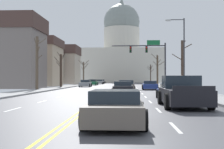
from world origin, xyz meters
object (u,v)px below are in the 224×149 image
at_px(street_lamp_right, 182,48).
at_px(sedan_oncoming_02, 99,82).
at_px(sedan_near_02, 123,88).
at_px(sedan_near_05, 116,108).
at_px(sedan_oncoming_01, 93,82).
at_px(sedan_near_03, 172,92).
at_px(sedan_near_00, 150,85).
at_px(pedestrian_00, 176,82).
at_px(sedan_oncoming_00, 85,84).
at_px(sedan_oncoming_03, 101,82).
at_px(pedestrian_01, 182,82).
at_px(signal_gantry, 150,54).
at_px(pickup_truck_near_04, 183,93).
at_px(sedan_near_01, 126,86).
at_px(bicycle_parked, 192,90).

xyz_separation_m(street_lamp_right, sedan_oncoming_02, (-12.99, 44.29, -4.22)).
distance_m(sedan_near_02, sedan_near_05, 18.34).
xyz_separation_m(sedan_oncoming_01, sedan_oncoming_02, (0.27, 12.06, -0.03)).
distance_m(sedan_near_03, sedan_oncoming_02, 56.98).
bearing_deg(sedan_oncoming_02, sedan_near_00, -74.84).
relative_size(street_lamp_right, sedan_near_00, 1.79).
bearing_deg(pedestrian_00, sedan_near_05, -102.14).
bearing_deg(sedan_near_02, sedan_oncoming_00, 105.00).
bearing_deg(sedan_near_02, sedan_near_00, 75.17).
xyz_separation_m(sedan_near_05, sedan_oncoming_03, (-6.88, 77.75, -0.01)).
height_order(sedan_oncoming_03, pedestrian_01, pedestrian_01).
distance_m(signal_gantry, pickup_truck_near_04, 29.58).
distance_m(sedan_near_01, sedan_near_03, 13.19).
bearing_deg(signal_gantry, sedan_near_05, -95.99).
distance_m(sedan_near_01, sedan_near_05, 24.97).
distance_m(sedan_near_03, sedan_near_05, 12.71).
xyz_separation_m(sedan_near_00, bicycle_parked, (2.80, -13.12, -0.07)).
relative_size(sedan_oncoming_03, pedestrian_00, 2.73).
xyz_separation_m(pickup_truck_near_04, sedan_oncoming_00, (-10.20, 37.26, -0.15)).
bearing_deg(sedan_oncoming_00, sedan_near_03, -71.73).
bearing_deg(sedan_oncoming_02, sedan_near_01, -80.84).
bearing_deg(sedan_oncoming_03, sedan_near_02, -83.43).
bearing_deg(pedestrian_01, street_lamp_right, -99.26).
xyz_separation_m(sedan_near_01, sedan_oncoming_02, (-6.98, 43.27, -0.05)).
xyz_separation_m(signal_gantry, sedan_near_05, (-3.76, -35.82, -4.53)).
relative_size(sedan_near_01, pedestrian_00, 2.77).
distance_m(sedan_oncoming_00, pedestrian_01, 21.47).
distance_m(sedan_near_00, pedestrian_01, 5.20).
relative_size(street_lamp_right, sedan_oncoming_01, 1.77).
xyz_separation_m(pickup_truck_near_04, bicycle_parked, (2.82, 11.43, -0.24)).
distance_m(sedan_oncoming_02, sedan_oncoming_03, 9.51).
bearing_deg(sedan_oncoming_01, sedan_near_05, -82.92).
height_order(sedan_oncoming_01, pedestrian_01, pedestrian_01).
bearing_deg(signal_gantry, sedan_near_03, -90.44).
distance_m(sedan_near_02, sedan_near_03, 7.12).
xyz_separation_m(sedan_oncoming_01, sedan_oncoming_03, (0.09, 21.57, -0.06)).
height_order(sedan_near_05, bicycle_parked, sedan_near_05).
distance_m(sedan_near_02, sedan_oncoming_00, 26.39).
height_order(signal_gantry, bicycle_parked, signal_gantry).
height_order(sedan_oncoming_03, pedestrian_00, pedestrian_00).
relative_size(signal_gantry, sedan_oncoming_02, 1.73).
xyz_separation_m(signal_gantry, sedan_oncoming_02, (-10.46, 32.42, -4.51)).
bearing_deg(bicycle_parked, sedan_near_00, 102.05).
bearing_deg(sedan_near_00, bicycle_parked, -77.95).
height_order(signal_gantry, pickup_truck_near_04, signal_gantry).
bearing_deg(street_lamp_right, sedan_oncoming_03, 103.76).
height_order(sedan_near_01, sedan_oncoming_01, sedan_near_01).
relative_size(sedan_near_02, pedestrian_01, 2.49).
distance_m(signal_gantry, sedan_oncoming_02, 34.36).
relative_size(signal_gantry, sedan_oncoming_03, 1.76).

